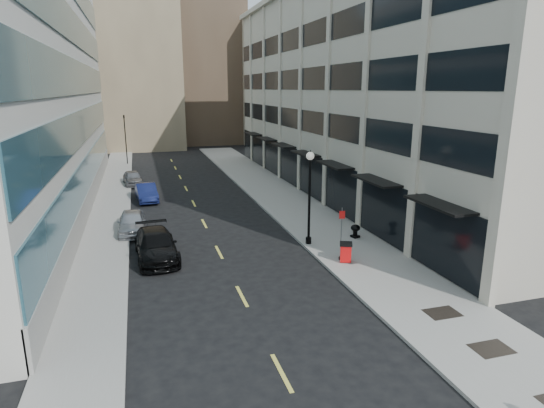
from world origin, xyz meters
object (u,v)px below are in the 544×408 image
car_silver_sedan (132,222)px  car_blue_sedan (146,192)px  sign_post (342,225)px  car_black_pickup (156,245)px  lamppost (310,189)px  trash_bin (346,252)px  traffic_signal (124,118)px  car_grey_sedan (133,178)px  urn_planter (355,230)px

car_silver_sedan → car_blue_sedan: bearing=84.2°
car_blue_sedan → sign_post: (10.08, -16.77, 1.15)m
car_blue_sedan → car_silver_sedan: bearing=-102.0°
car_black_pickup → car_blue_sedan: size_ratio=1.20×
lamppost → sign_post: size_ratio=2.07×
car_blue_sedan → trash_bin: car_blue_sedan is taller
traffic_signal → car_grey_sedan: traffic_signal is taller
lamppost → car_silver_sedan: bearing=151.1°
car_blue_sedan → urn_planter: size_ratio=5.42×
car_grey_sedan → urn_planter: car_grey_sedan is taller
car_black_pickup → sign_post: size_ratio=1.95×
car_black_pickup → car_silver_sedan: bearing=100.7°
trash_bin → lamppost: lamppost is taller
car_black_pickup → lamppost: 9.30m
lamppost → urn_planter: size_ratio=6.89×
car_silver_sedan → car_blue_sedan: (1.12, 8.81, -0.01)m
traffic_signal → car_blue_sedan: size_ratio=1.56×
car_grey_sedan → sign_post: bearing=-70.9°
car_blue_sedan → car_grey_sedan: 7.09m
car_silver_sedan → urn_planter: size_ratio=5.28×
traffic_signal → sign_post: traffic_signal is taller
car_grey_sedan → trash_bin: 27.11m
car_silver_sedan → car_grey_sedan: 15.81m
car_black_pickup → car_grey_sedan: 21.04m
car_black_pickup → car_blue_sedan: car_black_pickup is taller
trash_bin → sign_post: size_ratio=0.39×
traffic_signal → lamppost: traffic_signal is taller
traffic_signal → car_silver_sedan: size_ratio=1.61×
car_blue_sedan → sign_post: bearing=-63.8°
car_grey_sedan → lamppost: (10.18, -21.42, 2.77)m
car_blue_sedan → car_black_pickup: bearing=-94.1°
car_silver_sedan → lamppost: bearing=-27.5°
urn_planter → trash_bin: bearing=-123.4°
trash_bin → traffic_signal: bearing=131.1°
traffic_signal → lamppost: size_ratio=1.23×
car_silver_sedan → traffic_signal: bearing=92.8°
urn_planter → car_black_pickup: bearing=179.3°
trash_bin → sign_post: bearing=104.0°
trash_bin → lamppost: 4.42m
car_grey_sedan → trash_bin: bearing=-72.1°
lamppost → urn_planter: bearing=4.6°
trash_bin → car_grey_sedan: bearing=137.9°
traffic_signal → lamppost: 36.16m
trash_bin → urn_planter: trash_bin is taller
traffic_signal → trash_bin: 39.86m
car_silver_sedan → trash_bin: size_ratio=4.10×
lamppost → trash_bin: bearing=-75.8°
car_black_pickup → lamppost: size_ratio=0.94×
traffic_signal → urn_planter: traffic_signal is taller
car_blue_sedan → urn_planter: car_blue_sedan is taller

